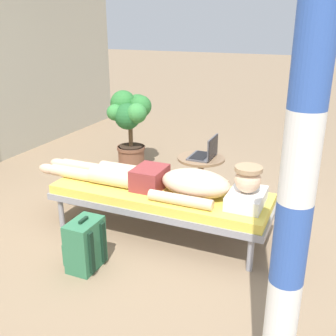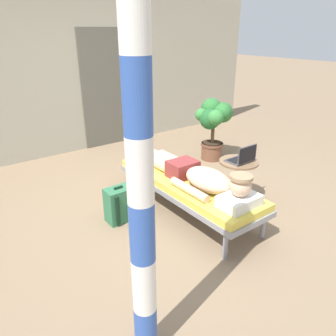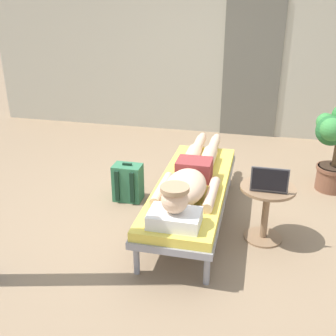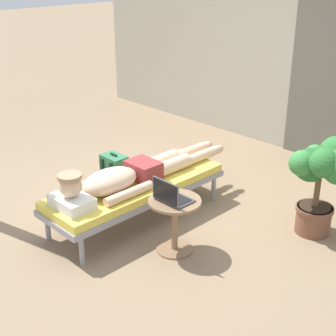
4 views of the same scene
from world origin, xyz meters
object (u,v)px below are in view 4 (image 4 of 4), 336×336
(laptop, at_px, (171,196))
(potted_plant, at_px, (322,174))
(person_reclining, at_px, (128,176))
(side_table, at_px, (175,216))
(backpack, at_px, (115,172))
(lounge_chair, at_px, (137,188))

(laptop, height_order, potted_plant, potted_plant)
(person_reclining, distance_m, side_table, 0.71)
(person_reclining, relative_size, backpack, 5.12)
(backpack, distance_m, potted_plant, 2.36)
(lounge_chair, relative_size, potted_plant, 2.00)
(person_reclining, xyz_separation_m, laptop, (0.69, -0.09, 0.06))
(laptop, bearing_deg, side_table, 90.00)
(person_reclining, relative_size, side_table, 4.15)
(side_table, relative_size, laptop, 1.69)
(lounge_chair, distance_m, side_table, 0.71)
(person_reclining, bearing_deg, potted_plant, 38.85)
(laptop, bearing_deg, backpack, 160.85)
(side_table, bearing_deg, person_reclining, 176.42)
(lounge_chair, height_order, side_table, side_table)
(laptop, relative_size, backpack, 0.73)
(side_table, height_order, laptop, laptop)
(lounge_chair, bearing_deg, backpack, 157.81)
(backpack, bearing_deg, potted_plant, 19.14)
(side_table, xyz_separation_m, laptop, (-0.00, -0.05, 0.23))
(laptop, relative_size, potted_plant, 0.31)
(lounge_chair, relative_size, laptop, 6.37)
(side_table, bearing_deg, backpack, 162.70)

